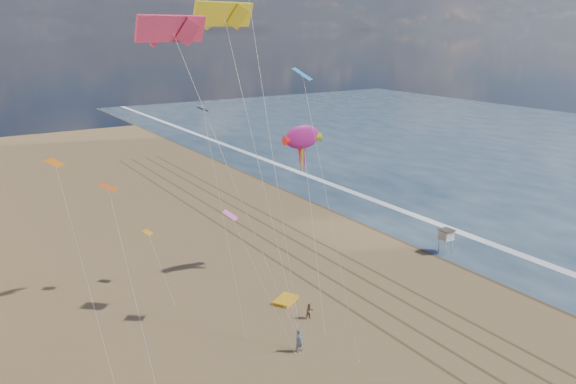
# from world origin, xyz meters

# --- Properties ---
(wet_sand) EXTENTS (260.00, 260.00, 0.00)m
(wet_sand) POSITION_xyz_m (19.00, 40.00, 0.00)
(wet_sand) COLOR #42301E
(wet_sand) RESTS_ON ground
(foam) EXTENTS (260.00, 260.00, 0.00)m
(foam) POSITION_xyz_m (23.20, 40.00, 0.00)
(foam) COLOR white
(foam) RESTS_ON ground
(tracks) EXTENTS (7.68, 120.00, 0.01)m
(tracks) POSITION_xyz_m (2.55, 30.00, 0.01)
(tracks) COLOR brown
(tracks) RESTS_ON ground
(lifeguard_stand) EXTENTS (1.53, 1.53, 2.76)m
(lifeguard_stand) POSITION_xyz_m (16.47, 23.08, 2.13)
(lifeguard_stand) COLOR white
(lifeguard_stand) RESTS_ON ground
(grounded_kite) EXTENTS (2.95, 2.62, 0.28)m
(grounded_kite) POSITION_xyz_m (-5.32, 22.69, 0.14)
(grounded_kite) COLOR #FFAD15
(grounded_kite) RESTS_ON ground
(show_kite) EXTENTS (5.01, 6.55, 18.87)m
(show_kite) POSITION_xyz_m (0.04, 28.03, 14.19)
(show_kite) COLOR #B11B7A
(show_kite) RESTS_ON ground
(kite_flyer_a) EXTENTS (0.74, 0.52, 1.94)m
(kite_flyer_a) POSITION_xyz_m (-8.97, 14.85, 0.97)
(kite_flyer_a) COLOR slate
(kite_flyer_a) RESTS_ON ground
(kite_flyer_b) EXTENTS (0.79, 0.66, 1.46)m
(kite_flyer_b) POSITION_xyz_m (-5.30, 18.77, 0.73)
(kite_flyer_b) COLOR brown
(kite_flyer_b) RESTS_ON ground
(small_kites) EXTENTS (20.82, 14.72, 16.38)m
(small_kites) POSITION_xyz_m (-13.04, 23.51, 15.18)
(small_kites) COLOR #E95ABA
(small_kites) RESTS_ON ground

